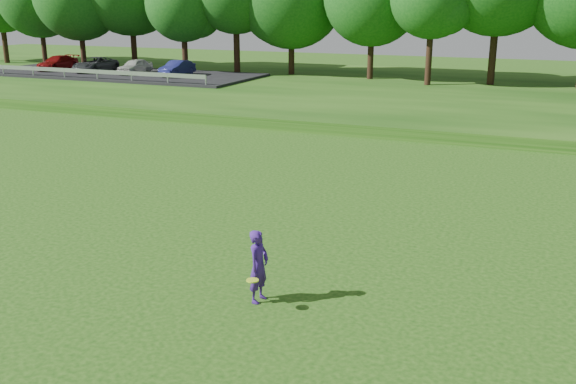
% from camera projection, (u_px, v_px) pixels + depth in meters
% --- Properties ---
extents(ground, '(140.00, 140.00, 0.00)m').
position_uv_depth(ground, '(73.00, 284.00, 14.97)').
color(ground, '#15410C').
rests_on(ground, ground).
extents(berm, '(130.00, 30.00, 0.60)m').
position_uv_depth(berm, '(405.00, 92.00, 44.91)').
color(berm, '#15410C').
rests_on(berm, ground).
extents(walking_path, '(130.00, 1.60, 0.04)m').
position_uv_depth(walking_path, '(342.00, 132.00, 32.63)').
color(walking_path, gray).
rests_on(walking_path, ground).
extents(parking_lot, '(24.00, 9.00, 1.38)m').
position_uv_depth(parking_lot, '(110.00, 70.00, 52.76)').
color(parking_lot, black).
rests_on(parking_lot, berm).
extents(woman, '(0.46, 0.96, 1.64)m').
position_uv_depth(woman, '(259.00, 266.00, 13.93)').
color(woman, '#3D1C7E').
rests_on(woman, ground).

